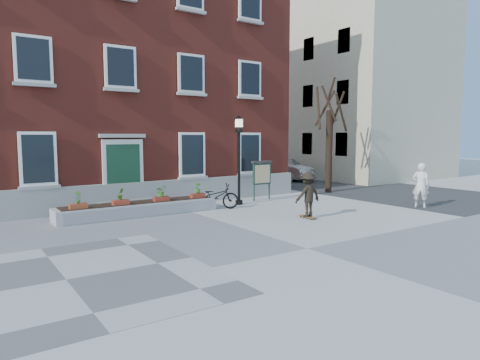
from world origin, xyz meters
TOP-DOWN VIEW (x-y plane):
  - ground at (0.00, 0.00)m, footprint 100.00×100.00m
  - checker_patch at (-6.00, 1.00)m, footprint 6.00×6.00m
  - bicycle at (1.11, 6.76)m, footprint 2.13×1.36m
  - parked_car at (11.16, 14.48)m, footprint 2.33×4.84m
  - bystander at (8.59, 2.24)m, footprint 0.72×0.83m
  - brick_building at (-2.00, 13.98)m, footprint 18.40×10.85m
  - planter_assembly at (-1.99, 7.18)m, footprint 6.20×1.12m
  - bare_tree at (9.01, 8.01)m, footprint 1.83×1.83m
  - side_street at (17.99, 19.78)m, footprint 15.20×36.00m
  - lamp_post at (2.65, 7.24)m, footprint 0.40×0.40m
  - notice_board at (4.28, 7.72)m, footprint 1.10×0.16m
  - skateboarder at (2.96, 3.16)m, footprint 1.09×0.78m

SIDE VIEW (x-z plane):
  - ground at x=0.00m, z-range 0.00..0.00m
  - checker_patch at x=-6.00m, z-range 0.00..0.01m
  - planter_assembly at x=-1.99m, z-range -0.27..0.88m
  - bicycle at x=1.11m, z-range 0.00..1.06m
  - parked_car at x=11.16m, z-range 0.00..1.53m
  - skateboarder at x=2.96m, z-range 0.03..1.74m
  - bystander at x=8.59m, z-range 0.00..1.91m
  - notice_board at x=4.28m, z-range 0.33..2.20m
  - lamp_post at x=2.65m, z-range 0.57..4.50m
  - bare_tree at x=9.01m, z-range -0.29..5.87m
  - brick_building at x=-2.00m, z-range 0.00..12.60m
  - side_street at x=17.99m, z-range -0.23..14.27m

